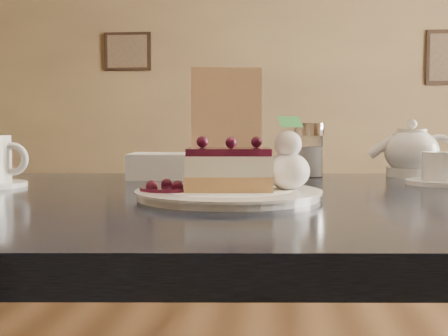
# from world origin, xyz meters

# --- Properties ---
(main_table) EXTENTS (1.32, 0.94, 0.78)m
(main_table) POSITION_xyz_m (0.01, -0.04, 0.70)
(main_table) COLOR black
(main_table) RESTS_ON ground
(dessert_plate) EXTENTS (0.27, 0.27, 0.01)m
(dessert_plate) POSITION_xyz_m (0.01, -0.09, 0.79)
(dessert_plate) COLOR white
(dessert_plate) RESTS_ON main_table
(cheesecake_slice) EXTENTS (0.13, 0.10, 0.06)m
(cheesecake_slice) POSITION_xyz_m (0.01, -0.09, 0.82)
(cheesecake_slice) COLOR tan
(cheesecake_slice) RESTS_ON dessert_plate
(whipped_cream) EXTENTS (0.07, 0.07, 0.06)m
(whipped_cream) POSITION_xyz_m (0.10, -0.08, 0.82)
(whipped_cream) COLOR white
(whipped_cream) RESTS_ON dessert_plate
(berry_sauce) EXTENTS (0.08, 0.08, 0.01)m
(berry_sauce) POSITION_xyz_m (-0.08, -0.11, 0.79)
(berry_sauce) COLOR black
(berry_sauce) RESTS_ON dessert_plate
(tea_set) EXTENTS (0.18, 0.29, 0.11)m
(tea_set) POSITION_xyz_m (0.37, 0.29, 0.82)
(tea_set) COLOR white
(tea_set) RESTS_ON main_table
(menu_card) EXTENTS (0.15, 0.04, 0.23)m
(menu_card) POSITION_xyz_m (-0.02, 0.25, 0.89)
(menu_card) COLOR beige
(menu_card) RESTS_ON main_table
(sugar_shaker) EXTENTS (0.06, 0.06, 0.11)m
(sugar_shaker) POSITION_xyz_m (0.15, 0.28, 0.84)
(sugar_shaker) COLOR white
(sugar_shaker) RESTS_ON main_table
(napkin_stack) EXTENTS (0.14, 0.14, 0.05)m
(napkin_stack) POSITION_xyz_m (-0.16, 0.23, 0.81)
(napkin_stack) COLOR white
(napkin_stack) RESTS_ON main_table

